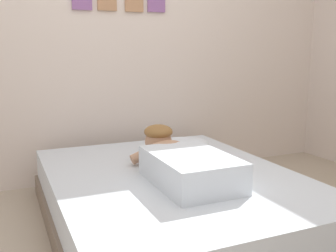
{
  "coord_description": "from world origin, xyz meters",
  "views": [
    {
      "loc": [
        -1.01,
        -1.68,
        1.12
      ],
      "look_at": [
        0.08,
        0.8,
        0.61
      ],
      "focal_mm": 41.51,
      "sensor_mm": 36.0,
      "label": 1
    }
  ],
  "objects_px": {
    "pillow": "(178,145)",
    "cell_phone": "(166,185)",
    "person_lying": "(180,160)",
    "coffee_cup": "(189,151)",
    "bed": "(172,200)"
  },
  "relations": [
    {
      "from": "coffee_cup",
      "to": "cell_phone",
      "type": "distance_m",
      "value": 0.69
    },
    {
      "from": "pillow",
      "to": "coffee_cup",
      "type": "distance_m",
      "value": 0.14
    },
    {
      "from": "bed",
      "to": "pillow",
      "type": "xyz_separation_m",
      "value": [
        0.26,
        0.48,
        0.24
      ]
    },
    {
      "from": "person_lying",
      "to": "pillow",
      "type": "bearing_deg",
      "value": 66.39
    },
    {
      "from": "coffee_cup",
      "to": "cell_phone",
      "type": "xyz_separation_m",
      "value": [
        -0.42,
        -0.54,
        -0.03
      ]
    },
    {
      "from": "pillow",
      "to": "person_lying",
      "type": "distance_m",
      "value": 0.62
    },
    {
      "from": "pillow",
      "to": "person_lying",
      "type": "xyz_separation_m",
      "value": [
        -0.25,
        -0.57,
        0.05
      ]
    },
    {
      "from": "person_lying",
      "to": "cell_phone",
      "type": "relative_size",
      "value": 6.57
    },
    {
      "from": "person_lying",
      "to": "coffee_cup",
      "type": "bearing_deg",
      "value": 57.43
    },
    {
      "from": "coffee_cup",
      "to": "person_lying",
      "type": "bearing_deg",
      "value": -122.57
    },
    {
      "from": "pillow",
      "to": "cell_phone",
      "type": "bearing_deg",
      "value": -120.18
    },
    {
      "from": "person_lying",
      "to": "coffee_cup",
      "type": "height_order",
      "value": "person_lying"
    },
    {
      "from": "person_lying",
      "to": "cell_phone",
      "type": "xyz_separation_m",
      "value": [
        -0.15,
        -0.11,
        -0.1
      ]
    },
    {
      "from": "person_lying",
      "to": "coffee_cup",
      "type": "relative_size",
      "value": 7.36
    },
    {
      "from": "pillow",
      "to": "cell_phone",
      "type": "xyz_separation_m",
      "value": [
        -0.4,
        -0.68,
        -0.05
      ]
    }
  ]
}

